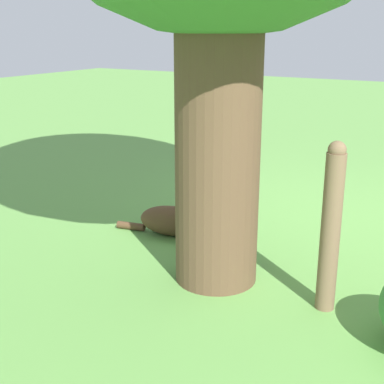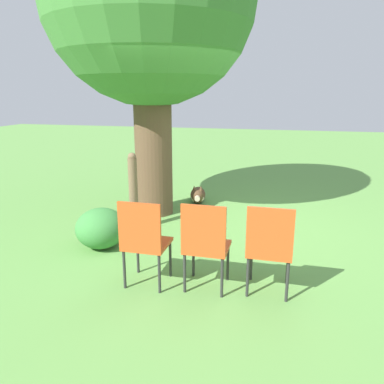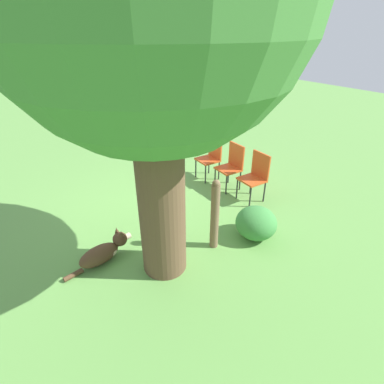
# 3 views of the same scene
# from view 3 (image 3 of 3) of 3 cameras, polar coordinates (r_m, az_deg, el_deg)

# --- Properties ---
(ground_plane) EXTENTS (30.00, 30.00, 0.00)m
(ground_plane) POSITION_cam_3_polar(r_m,az_deg,el_deg) (5.40, -7.54, -4.92)
(ground_plane) COLOR #609947
(dog) EXTENTS (1.07, 0.39, 0.40)m
(dog) POSITION_cam_3_polar(r_m,az_deg,el_deg) (4.57, -16.43, -10.87)
(dog) COLOR #513823
(dog) RESTS_ON ground_plane
(fence_post) EXTENTS (0.13, 0.13, 1.15)m
(fence_post) POSITION_cam_3_polar(r_m,az_deg,el_deg) (4.41, 4.38, -4.28)
(fence_post) COLOR brown
(fence_post) RESTS_ON ground_plane
(red_chair_0) EXTENTS (0.43, 0.45, 0.94)m
(red_chair_0) POSITION_cam_3_polar(r_m,az_deg,el_deg) (6.59, 3.63, 7.05)
(red_chair_0) COLOR #D14C1E
(red_chair_0) RESTS_ON ground_plane
(red_chair_1) EXTENTS (0.43, 0.45, 0.94)m
(red_chair_1) POSITION_cam_3_polar(r_m,az_deg,el_deg) (6.18, 7.58, 5.33)
(red_chair_1) COLOR #D14C1E
(red_chair_1) RESTS_ON ground_plane
(red_chair_2) EXTENTS (0.43, 0.45, 0.94)m
(red_chair_2) POSITION_cam_3_polar(r_m,az_deg,el_deg) (5.82, 12.03, 3.34)
(red_chair_2) COLOR #D14C1E
(red_chair_2) RESTS_ON ground_plane
(low_shrub) EXTENTS (0.65, 0.65, 0.52)m
(low_shrub) POSITION_cam_3_polar(r_m,az_deg,el_deg) (4.88, 12.11, -5.79)
(low_shrub) COLOR #3D843D
(low_shrub) RESTS_ON ground_plane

